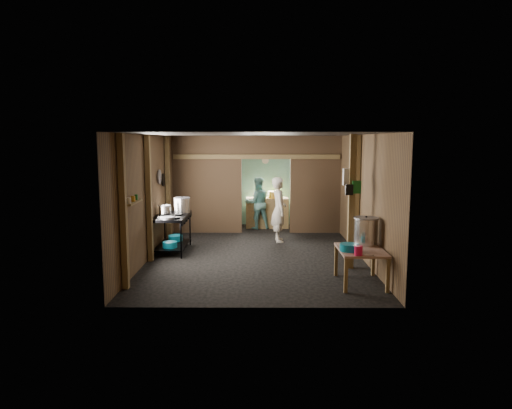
{
  "coord_description": "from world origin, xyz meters",
  "views": [
    {
      "loc": [
        0.06,
        -10.14,
        2.48
      ],
      "look_at": [
        0.0,
        -0.2,
        1.1
      ],
      "focal_mm": 32.48,
      "sensor_mm": 36.0,
      "label": 1
    }
  ],
  "objects_px": {
    "stock_pot": "(366,231)",
    "cook": "(279,210)",
    "stove_pot_large": "(182,205)",
    "yellow_tub": "(274,195)",
    "pink_bucket": "(358,251)",
    "prep_table": "(360,266)",
    "gas_range": "(172,233)"
  },
  "relations": [
    {
      "from": "cook",
      "to": "gas_range",
      "type": "bearing_deg",
      "value": 106.64
    },
    {
      "from": "stove_pot_large",
      "to": "cook",
      "type": "relative_size",
      "value": 0.23
    },
    {
      "from": "gas_range",
      "to": "stove_pot_large",
      "type": "distance_m",
      "value": 0.71
    },
    {
      "from": "stove_pot_large",
      "to": "pink_bucket",
      "type": "relative_size",
      "value": 2.3
    },
    {
      "from": "gas_range",
      "to": "prep_table",
      "type": "relative_size",
      "value": 1.34
    },
    {
      "from": "prep_table",
      "to": "cook",
      "type": "relative_size",
      "value": 0.66
    },
    {
      "from": "gas_range",
      "to": "yellow_tub",
      "type": "relative_size",
      "value": 3.99
    },
    {
      "from": "pink_bucket",
      "to": "yellow_tub",
      "type": "xyz_separation_m",
      "value": [
        -1.19,
        5.72,
        0.25
      ]
    },
    {
      "from": "prep_table",
      "to": "yellow_tub",
      "type": "distance_m",
      "value": 5.47
    },
    {
      "from": "gas_range",
      "to": "yellow_tub",
      "type": "bearing_deg",
      "value": 50.84
    },
    {
      "from": "prep_table",
      "to": "yellow_tub",
      "type": "relative_size",
      "value": 2.98
    },
    {
      "from": "pink_bucket",
      "to": "yellow_tub",
      "type": "bearing_deg",
      "value": 101.78
    },
    {
      "from": "gas_range",
      "to": "pink_bucket",
      "type": "distance_m",
      "value": 4.54
    },
    {
      "from": "pink_bucket",
      "to": "gas_range",
      "type": "bearing_deg",
      "value": 141.89
    },
    {
      "from": "stove_pot_large",
      "to": "prep_table",
      "type": "bearing_deg",
      "value": -37.67
    },
    {
      "from": "gas_range",
      "to": "stock_pot",
      "type": "distance_m",
      "value": 4.37
    },
    {
      "from": "pink_bucket",
      "to": "cook",
      "type": "bearing_deg",
      "value": 106.38
    },
    {
      "from": "prep_table",
      "to": "stock_pot",
      "type": "relative_size",
      "value": 2.03
    },
    {
      "from": "cook",
      "to": "stock_pot",
      "type": "bearing_deg",
      "value": -161.42
    },
    {
      "from": "stove_pot_large",
      "to": "cook",
      "type": "distance_m",
      "value": 2.37
    },
    {
      "from": "prep_table",
      "to": "cook",
      "type": "xyz_separation_m",
      "value": [
        -1.27,
        3.4,
        0.49
      ]
    },
    {
      "from": "prep_table",
      "to": "stove_pot_large",
      "type": "height_order",
      "value": "stove_pot_large"
    },
    {
      "from": "stove_pot_large",
      "to": "cook",
      "type": "xyz_separation_m",
      "value": [
        2.27,
        0.67,
        -0.2
      ]
    },
    {
      "from": "stock_pot",
      "to": "yellow_tub",
      "type": "xyz_separation_m",
      "value": [
        -1.49,
        4.91,
        0.09
      ]
    },
    {
      "from": "prep_table",
      "to": "pink_bucket",
      "type": "relative_size",
      "value": 6.49
    },
    {
      "from": "gas_range",
      "to": "cook",
      "type": "relative_size",
      "value": 0.88
    },
    {
      "from": "stove_pot_large",
      "to": "stock_pot",
      "type": "xyz_separation_m",
      "value": [
        3.7,
        -2.37,
        -0.14
      ]
    },
    {
      "from": "pink_bucket",
      "to": "yellow_tub",
      "type": "height_order",
      "value": "yellow_tub"
    },
    {
      "from": "yellow_tub",
      "to": "pink_bucket",
      "type": "bearing_deg",
      "value": -78.22
    },
    {
      "from": "stove_pot_large",
      "to": "pink_bucket",
      "type": "distance_m",
      "value": 4.66
    },
    {
      "from": "stock_pot",
      "to": "cook",
      "type": "bearing_deg",
      "value": 115.26
    },
    {
      "from": "stock_pot",
      "to": "cook",
      "type": "xyz_separation_m",
      "value": [
        -1.43,
        3.04,
        -0.06
      ]
    }
  ]
}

